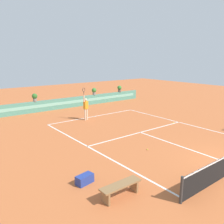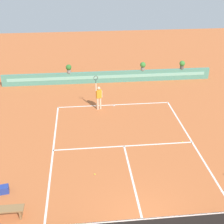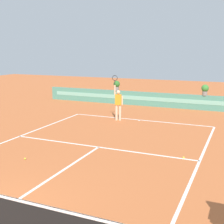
{
  "view_description": "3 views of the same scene",
  "coord_description": "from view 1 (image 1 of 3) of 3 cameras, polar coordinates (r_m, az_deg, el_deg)",
  "views": [
    {
      "loc": [
        -10.58,
        -4.14,
        4.82
      ],
      "look_at": [
        -0.45,
        8.87,
        1.0
      ],
      "focal_mm": 37.62,
      "sensor_mm": 36.0,
      "label": 1
    },
    {
      "loc": [
        -2.26,
        -8.39,
        10.08
      ],
      "look_at": [
        -0.45,
        8.87,
        1.0
      ],
      "focal_mm": 49.09,
      "sensor_mm": 36.0,
      "label": 2
    },
    {
      "loc": [
        5.41,
        -4.64,
        4.0
      ],
      "look_at": [
        -0.45,
        8.87,
        1.0
      ],
      "focal_mm": 49.34,
      "sensor_mm": 36.0,
      "label": 3
    }
  ],
  "objects": [
    {
      "name": "tennis_ball_near_baseline",
      "position": [
        18.27,
        14.64,
        -2.57
      ],
      "size": [
        0.07,
        0.07,
        0.07
      ],
      "primitive_type": "sphere",
      "color": "#CCE033",
      "rests_on": "ground"
    },
    {
      "name": "tennis_player",
      "position": [
        18.51,
        -6.38,
        1.22
      ],
      "size": [
        0.6,
        0.31,
        2.58
      ],
      "color": "beige",
      "rests_on": "ground"
    },
    {
      "name": "potted_plant_left",
      "position": [
        22.03,
        -18.28,
        3.5
      ],
      "size": [
        0.48,
        0.48,
        0.72
      ],
      "color": "gray",
      "rests_on": "back_wall_barrier"
    },
    {
      "name": "court_lines",
      "position": [
        15.9,
        6.08,
        -4.65
      ],
      "size": [
        8.32,
        11.94,
        0.01
      ],
      "color": "white",
      "rests_on": "ground"
    },
    {
      "name": "potted_plant_right",
      "position": [
        24.85,
        -4.38,
        5.14
      ],
      "size": [
        0.48,
        0.48,
        0.72
      ],
      "color": "gray",
      "rests_on": "back_wall_barrier"
    },
    {
      "name": "gear_bag",
      "position": [
        9.61,
        -6.67,
        -15.92
      ],
      "size": [
        0.75,
        0.47,
        0.36
      ],
      "primitive_type": "cube",
      "rotation": [
        0.0,
        0.0,
        0.17
      ],
      "color": "navy",
      "rests_on": "ground"
    },
    {
      "name": "ground_plane",
      "position": [
        15.42,
        7.93,
        -5.29
      ],
      "size": [
        60.0,
        60.0,
        0.0
      ],
      "primitive_type": "plane",
      "color": "#BC6033"
    },
    {
      "name": "bench_courtside",
      "position": [
        8.66,
        2.1,
        -17.83
      ],
      "size": [
        1.6,
        0.44,
        0.51
      ],
      "color": "olive",
      "rests_on": "ground"
    },
    {
      "name": "tennis_ball_mid_court",
      "position": [
        12.85,
        8.61,
        -8.98
      ],
      "size": [
        0.07,
        0.07,
        0.07
      ],
      "primitive_type": "sphere",
      "color": "#CCE033",
      "rests_on": "ground"
    },
    {
      "name": "potted_plant_far_right",
      "position": [
        26.91,
        1.83,
        5.78
      ],
      "size": [
        0.48,
        0.48,
        0.72
      ],
      "color": "#514C47",
      "rests_on": "back_wall_barrier"
    },
    {
      "name": "back_wall_barrier",
      "position": [
        23.49,
        -10.46,
        2.24
      ],
      "size": [
        18.0,
        0.21,
        1.0
      ],
      "color": "#4C8E7A",
      "rests_on": "ground"
    }
  ]
}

